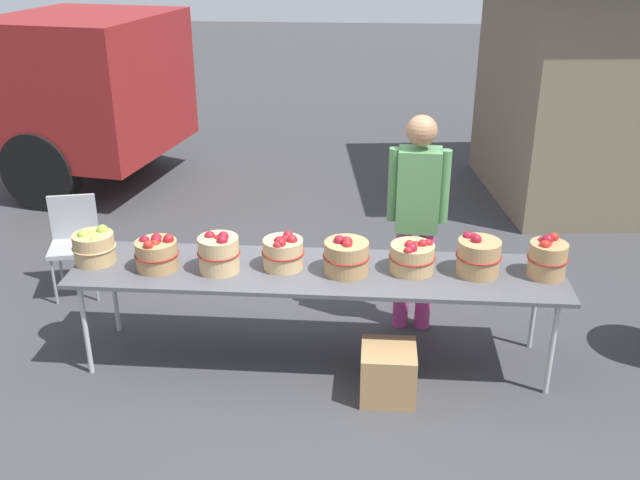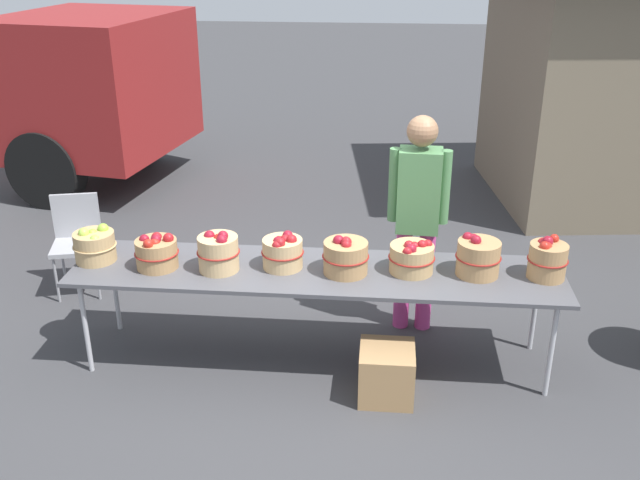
# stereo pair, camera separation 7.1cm
# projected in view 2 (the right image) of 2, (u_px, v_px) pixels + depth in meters

# --- Properties ---
(ground_plane) EXTENTS (40.00, 40.00, 0.00)m
(ground_plane) POSITION_uv_depth(u_px,v_px,m) (316.00, 359.00, 5.42)
(ground_plane) COLOR #38383A
(market_table) EXTENTS (3.50, 0.76, 0.75)m
(market_table) POSITION_uv_depth(u_px,v_px,m) (316.00, 274.00, 5.13)
(market_table) COLOR #4C4C51
(market_table) RESTS_ON ground
(apple_basket_green_0) EXTENTS (0.31, 0.31, 0.27)m
(apple_basket_green_0) POSITION_uv_depth(u_px,v_px,m) (95.00, 246.00, 5.21)
(apple_basket_green_0) COLOR tan
(apple_basket_green_0) RESTS_ON market_table
(apple_basket_red_0) EXTENTS (0.32, 0.32, 0.26)m
(apple_basket_red_0) POSITION_uv_depth(u_px,v_px,m) (157.00, 252.00, 5.11)
(apple_basket_red_0) COLOR #A87F51
(apple_basket_red_0) RESTS_ON market_table
(apple_basket_red_1) EXTENTS (0.31, 0.31, 0.31)m
(apple_basket_red_1) POSITION_uv_depth(u_px,v_px,m) (218.00, 252.00, 5.06)
(apple_basket_red_1) COLOR tan
(apple_basket_red_1) RESTS_ON market_table
(apple_basket_red_2) EXTENTS (0.31, 0.31, 0.27)m
(apple_basket_red_2) POSITION_uv_depth(u_px,v_px,m) (283.00, 252.00, 5.10)
(apple_basket_red_2) COLOR tan
(apple_basket_red_2) RESTS_ON market_table
(apple_basket_red_3) EXTENTS (0.33, 0.33, 0.29)m
(apple_basket_red_3) POSITION_uv_depth(u_px,v_px,m) (346.00, 257.00, 5.02)
(apple_basket_red_3) COLOR #A87F51
(apple_basket_red_3) RESTS_ON market_table
(apple_basket_red_4) EXTENTS (0.33, 0.33, 0.25)m
(apple_basket_red_4) POSITION_uv_depth(u_px,v_px,m) (412.00, 257.00, 5.04)
(apple_basket_red_4) COLOR tan
(apple_basket_red_4) RESTS_ON market_table
(apple_basket_red_5) EXTENTS (0.32, 0.32, 0.30)m
(apple_basket_red_5) POSITION_uv_depth(u_px,v_px,m) (478.00, 257.00, 4.99)
(apple_basket_red_5) COLOR #A87F51
(apple_basket_red_5) RESTS_ON market_table
(apple_basket_red_6) EXTENTS (0.28, 0.28, 0.31)m
(apple_basket_red_6) POSITION_uv_depth(u_px,v_px,m) (547.00, 259.00, 4.95)
(apple_basket_red_6) COLOR #A87F51
(apple_basket_red_6) RESTS_ON market_table
(vendor_adult) EXTENTS (0.46, 0.25, 1.75)m
(vendor_adult) POSITION_uv_depth(u_px,v_px,m) (418.00, 208.00, 5.45)
(vendor_adult) COLOR #CC3F8C
(vendor_adult) RESTS_ON ground
(food_kiosk) EXTENTS (3.83, 3.31, 2.74)m
(food_kiosk) POSITION_uv_depth(u_px,v_px,m) (640.00, 80.00, 8.12)
(food_kiosk) COLOR #726651
(food_kiosk) RESTS_ON ground
(folding_chair) EXTENTS (0.49, 0.49, 0.86)m
(folding_chair) POSITION_uv_depth(u_px,v_px,m) (77.00, 236.00, 6.27)
(folding_chair) COLOR #99999E
(folding_chair) RESTS_ON ground
(produce_crate) EXTENTS (0.37, 0.37, 0.37)m
(produce_crate) POSITION_uv_depth(u_px,v_px,m) (387.00, 373.00, 4.92)
(produce_crate) COLOR #A87F51
(produce_crate) RESTS_ON ground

